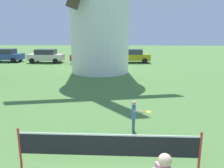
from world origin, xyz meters
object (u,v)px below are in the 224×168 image
player_far (134,114)px  parked_car_red (88,56)px  parked_car_blue (5,55)px  parked_car_mustard (132,56)px  tennis_net (108,145)px  parked_car_cream (46,56)px

player_far → parked_car_red: size_ratio=0.28×
parked_car_blue → parked_car_mustard: same height
tennis_net → parked_car_cream: parked_car_cream is taller
parked_car_blue → parked_car_cream: same height
parked_car_cream → parked_car_mustard: size_ratio=0.99×
parked_car_blue → parked_car_red: size_ratio=1.04×
player_far → parked_car_red: 18.60m
player_far → parked_car_mustard: bearing=87.9°
tennis_net → player_far: (0.77, 2.32, -0.04)m
tennis_net → parked_car_blue: bearing=123.4°
parked_car_cream → parked_car_red: same height
parked_car_red → parked_car_mustard: size_ratio=0.97×
parked_car_mustard → tennis_net: bearing=-93.9°
parked_car_mustard → parked_car_blue: bearing=-179.7°
player_far → parked_car_cream: parked_car_cream is taller
tennis_net → parked_car_cream: 22.40m
parked_car_blue → parked_car_cream: bearing=-5.9°
tennis_net → parked_car_mustard: (1.46, 21.24, 0.13)m
parked_car_cream → parked_car_mustard: 10.20m
tennis_net → parked_car_blue: (-13.93, 21.16, 0.13)m
parked_car_red → tennis_net: bearing=-79.8°
parked_car_blue → parked_car_red: 10.28m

